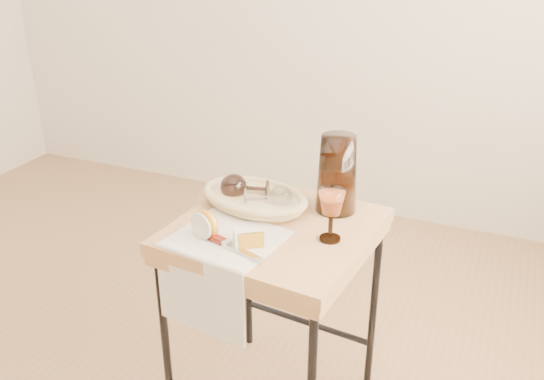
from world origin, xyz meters
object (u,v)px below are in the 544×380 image
at_px(goblet_lying_b, 266,197).
at_px(wine_goblet, 331,215).
at_px(goblet_lying_a, 248,188).
at_px(pitcher, 337,174).
at_px(tea_towel, 227,238).
at_px(side_table, 274,322).
at_px(apple_half, 207,223).
at_px(table_knife, 229,244).
at_px(bread_basket, 255,200).

distance_m(goblet_lying_b, wine_goblet, 0.25).
bearing_deg(goblet_lying_a, pitcher, -179.51).
xyz_separation_m(tea_towel, pitcher, (0.22, 0.29, 0.12)).
xyz_separation_m(side_table, goblet_lying_b, (-0.06, 0.07, 0.39)).
xyz_separation_m(goblet_lying_a, apple_half, (-0.02, -0.24, -0.01)).
bearing_deg(tea_towel, table_knife, -48.30).
relative_size(side_table, tea_towel, 2.42).
distance_m(goblet_lying_b, pitcher, 0.22).
xyz_separation_m(pitcher, table_knife, (-0.19, -0.34, -0.10)).
xyz_separation_m(tea_towel, goblet_lying_b, (0.03, 0.19, 0.05)).
bearing_deg(bread_basket, tea_towel, -76.98).
distance_m(goblet_lying_a, wine_goblet, 0.32).
height_order(pitcher, table_knife, pitcher).
bearing_deg(side_table, wine_goblet, -6.46).
bearing_deg(side_table, goblet_lying_b, 130.79).
distance_m(tea_towel, wine_goblet, 0.29).
height_order(goblet_lying_b, apple_half, goblet_lying_b).
bearing_deg(goblet_lying_a, bread_basket, 139.51).
height_order(tea_towel, bread_basket, bread_basket).
bearing_deg(side_table, pitcher, 51.16).
distance_m(tea_towel, pitcher, 0.38).
height_order(side_table, bread_basket, bread_basket).
relative_size(bread_basket, goblet_lying_a, 2.28).
relative_size(goblet_lying_a, pitcher, 0.49).
bearing_deg(apple_half, tea_towel, 33.23).
xyz_separation_m(goblet_lying_a, table_knife, (0.07, -0.27, -0.04)).
bearing_deg(bread_basket, goblet_lying_a, 163.26).
relative_size(side_table, wine_goblet, 4.54).
bearing_deg(side_table, apple_half, -135.50).
xyz_separation_m(side_table, pitcher, (0.13, 0.16, 0.46)).
bearing_deg(goblet_lying_b, tea_towel, -123.32).
bearing_deg(table_knife, apple_half, 176.79).
xyz_separation_m(goblet_lying_a, goblet_lying_b, (0.07, -0.03, -0.00)).
bearing_deg(table_knife, side_table, 88.84).
relative_size(side_table, table_knife, 3.11).
bearing_deg(wine_goblet, goblet_lying_b, 159.71).
relative_size(tea_towel, apple_half, 3.38).
xyz_separation_m(tea_towel, apple_half, (-0.05, -0.01, 0.04)).
xyz_separation_m(side_table, bread_basket, (-0.10, 0.08, 0.37)).
height_order(side_table, goblet_lying_a, goblet_lying_a).
bearing_deg(goblet_lying_a, wine_goblet, 144.97).
bearing_deg(goblet_lying_b, bread_basket, 134.69).
xyz_separation_m(goblet_lying_b, apple_half, (-0.09, -0.21, -0.00)).
bearing_deg(bread_basket, wine_goblet, -10.71).
relative_size(tea_towel, goblet_lying_b, 2.37).
xyz_separation_m(bread_basket, apple_half, (-0.04, -0.22, 0.02)).
bearing_deg(goblet_lying_b, side_table, -72.71).
height_order(side_table, apple_half, apple_half).
bearing_deg(wine_goblet, bread_basket, 159.46).
relative_size(side_table, pitcher, 2.49).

